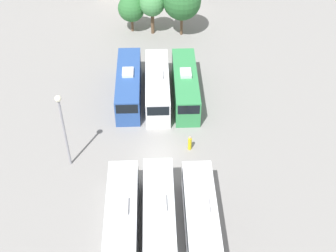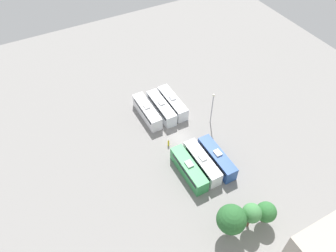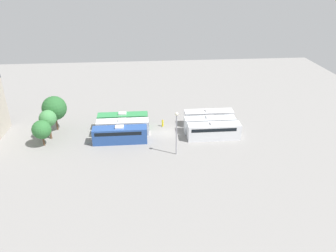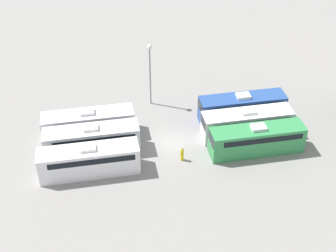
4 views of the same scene
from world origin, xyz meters
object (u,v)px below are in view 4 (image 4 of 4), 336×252
at_px(bus_3, 242,107).
at_px(bus_5, 257,139).
at_px(bus_1, 92,139).
at_px(bus_4, 247,123).
at_px(bus_0, 89,123).
at_px(light_pole, 150,65).
at_px(bus_2, 90,160).
at_px(worker_person, 182,154).

height_order(bus_3, bus_5, same).
bearing_deg(bus_1, bus_5, 79.58).
xyz_separation_m(bus_3, bus_4, (3.15, -0.44, 0.00)).
relative_size(bus_0, bus_4, 1.00).
height_order(bus_4, light_pole, light_pole).
distance_m(bus_2, bus_5, 18.12).
relative_size(bus_1, bus_3, 1.00).
distance_m(bus_4, light_pole, 13.55).
distance_m(bus_5, worker_person, 8.37).
bearing_deg(bus_5, bus_2, -89.56).
distance_m(bus_2, light_pole, 14.80).
bearing_deg(bus_1, light_pole, 137.18).
bearing_deg(bus_4, bus_3, 172.13).
height_order(bus_4, bus_5, same).
relative_size(bus_0, bus_5, 1.00).
bearing_deg(bus_2, worker_person, 91.15).
bearing_deg(bus_0, bus_1, 4.14).
bearing_deg(worker_person, bus_5, 89.60).
xyz_separation_m(bus_1, worker_person, (3.19, 9.34, -0.94)).
xyz_separation_m(bus_3, light_pole, (-5.34, -10.27, 3.84)).
relative_size(bus_0, bus_3, 1.00).
distance_m(bus_1, bus_5, 17.95).
xyz_separation_m(bus_0, light_pole, (-5.32, 7.94, 3.84)).
bearing_deg(bus_3, bus_0, -90.06).
xyz_separation_m(bus_2, light_pole, (-11.72, 8.18, 3.84)).
bearing_deg(worker_person, bus_1, -108.85).
bearing_deg(worker_person, light_pole, -172.02).
bearing_deg(light_pole, bus_1, -42.82).
distance_m(worker_person, light_pole, 12.58).
height_order(bus_2, bus_3, same).
distance_m(bus_5, light_pole, 15.73).
xyz_separation_m(bus_4, bus_5, (3.09, 0.10, 0.00)).
xyz_separation_m(bus_0, bus_4, (3.17, 17.77, 0.00)).
distance_m(bus_1, bus_2, 3.42).
relative_size(bus_1, bus_5, 1.00).
relative_size(bus_2, bus_5, 1.00).
bearing_deg(bus_3, bus_4, -7.87).
distance_m(bus_1, light_pole, 11.99).
bearing_deg(bus_0, bus_4, 79.89).
height_order(bus_5, light_pole, light_pole).
height_order(bus_3, worker_person, bus_3).
height_order(bus_2, bus_5, same).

